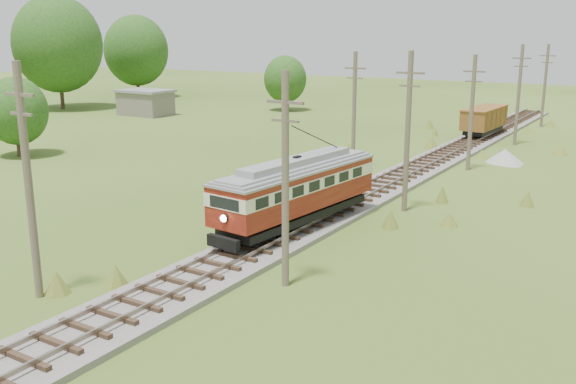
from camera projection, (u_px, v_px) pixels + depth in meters
The scene contains 16 objects.
railbed_main at pixel (375, 190), 40.81m from camera, with size 3.60×96.00×0.57m.
streetcar at pixel (297, 187), 32.35m from camera, with size 3.59×11.05×5.00m.
gondola at pixel (484, 119), 61.03m from camera, with size 2.67×7.38×2.42m.
gravel_pile at pixel (506, 157), 49.95m from camera, with size 2.95×3.13×1.07m.
utility_pole_r_2 at pixel (285, 179), 24.90m from camera, with size 1.60×0.30×8.60m.
utility_pole_r_3 at pixel (408, 131), 35.62m from camera, with size 1.60×0.30×9.00m.
utility_pole_r_4 at pixel (472, 112), 46.51m from camera, with size 1.60×0.30×8.40m.
utility_pole_r_5 at pixel (519, 94), 56.96m from camera, with size 1.60×0.30×8.90m.
utility_pole_r_6 at pixel (545, 85), 67.81m from camera, with size 1.60×0.30×8.70m.
utility_pole_l_a at pixel (28, 181), 23.74m from camera, with size 1.60×0.30×9.00m.
utility_pole_l_b at pixel (354, 109), 47.02m from camera, with size 1.60×0.30×8.60m.
tree_left_4 at pixel (58, 44), 82.90m from camera, with size 11.34×11.34×14.61m.
tree_left_5 at pixel (136, 51), 97.41m from camera, with size 9.66×9.66×12.44m.
tree_mid_a at pixel (285, 79), 82.21m from camera, with size 5.46×5.46×7.03m.
tree_mid_c at pixel (16, 111), 51.98m from camera, with size 5.04×5.04×6.49m.
shed at pixel (146, 102), 78.22m from camera, with size 6.40×4.40×3.10m.
Camera 1 is at (16.18, -2.58, 10.01)m, focal length 40.00 mm.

